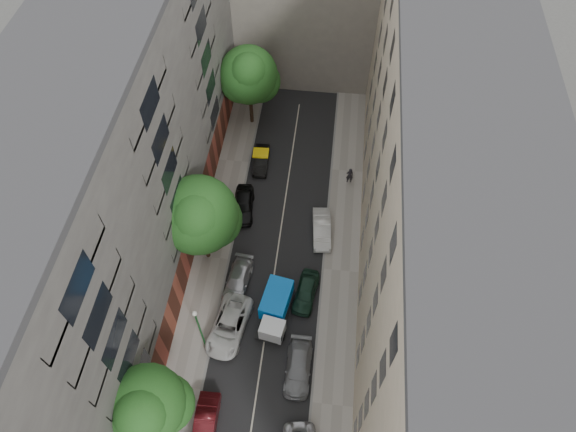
# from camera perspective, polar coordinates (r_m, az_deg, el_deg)

# --- Properties ---
(ground) EXTENTS (120.00, 120.00, 0.00)m
(ground) POSITION_cam_1_polar(r_m,az_deg,el_deg) (43.59, -1.39, -5.43)
(ground) COLOR #4C4C49
(ground) RESTS_ON ground
(road_surface) EXTENTS (8.00, 44.00, 0.02)m
(road_surface) POSITION_cam_1_polar(r_m,az_deg,el_deg) (43.58, -1.39, -5.43)
(road_surface) COLOR black
(road_surface) RESTS_ON ground
(sidewalk_left) EXTENTS (3.00, 44.00, 0.15)m
(sidewalk_left) POSITION_cam_1_polar(r_m,az_deg,el_deg) (44.31, -8.48, -4.62)
(sidewalk_left) COLOR gray
(sidewalk_left) RESTS_ON ground
(sidewalk_right) EXTENTS (3.00, 44.00, 0.15)m
(sidewalk_right) POSITION_cam_1_polar(r_m,az_deg,el_deg) (43.43, 5.87, -6.08)
(sidewalk_right) COLOR gray
(sidewalk_right) RESTS_ON ground
(building_left) EXTENTS (8.00, 44.00, 20.00)m
(building_left) POSITION_cam_1_polar(r_m,az_deg,el_deg) (37.98, -18.43, 4.04)
(building_left) COLOR #494744
(building_left) RESTS_ON ground
(building_right) EXTENTS (8.00, 44.00, 20.00)m
(building_right) POSITION_cam_1_polar(r_m,az_deg,el_deg) (35.88, 15.98, 1.00)
(building_right) COLOR #C6B39A
(building_right) RESTS_ON ground
(tarp_truck) EXTENTS (2.64, 5.07, 2.21)m
(tarp_truck) POSITION_cam_1_polar(r_m,az_deg,el_deg) (40.37, -1.41, -10.26)
(tarp_truck) COLOR black
(tarp_truck) RESTS_ON ground
(car_left_1) EXTENTS (1.58, 4.23, 1.38)m
(car_left_1) POSITION_cam_1_polar(r_m,az_deg,el_deg) (38.54, -9.14, -21.78)
(car_left_1) COLOR #490E12
(car_left_1) RESTS_ON ground
(car_left_2) EXTENTS (3.30, 5.72, 1.50)m
(car_left_2) POSITION_cam_1_polar(r_m,az_deg,el_deg) (40.55, -6.57, -12.03)
(car_left_2) COLOR silver
(car_left_2) RESTS_ON ground
(car_left_3) EXTENTS (2.30, 4.66, 1.30)m
(car_left_3) POSITION_cam_1_polar(r_m,az_deg,el_deg) (42.30, -5.58, -7.16)
(car_left_3) COLOR #B5B5BA
(car_left_3) RESTS_ON ground
(car_left_4) EXTENTS (2.18, 4.54, 1.50)m
(car_left_4) POSITION_cam_1_polar(r_m,az_deg,el_deg) (46.29, -4.97, 1.26)
(car_left_4) COLOR black
(car_left_4) RESTS_ON ground
(car_left_5) EXTENTS (1.55, 3.92, 1.27)m
(car_left_5) POSITION_cam_1_polar(r_m,az_deg,el_deg) (49.70, -2.99, 6.23)
(car_left_5) COLOR black
(car_left_5) RESTS_ON ground
(car_right_1) EXTENTS (1.88, 4.59, 1.33)m
(car_right_1) POSITION_cam_1_polar(r_m,az_deg,el_deg) (39.22, 1.15, -16.50)
(car_right_1) COLOR slate
(car_right_1) RESTS_ON ground
(car_right_2) EXTENTS (2.18, 4.24, 1.38)m
(car_right_2) POSITION_cam_1_polar(r_m,az_deg,el_deg) (41.61, 2.00, -8.43)
(car_right_2) COLOR #152F21
(car_right_2) RESTS_ON ground
(car_right_3) EXTENTS (1.95, 4.42, 1.41)m
(car_right_3) POSITION_cam_1_polar(r_m,az_deg,el_deg) (44.74, 3.77, -1.45)
(car_right_3) COLOR silver
(car_right_3) RESTS_ON ground
(tree_near) EXTENTS (5.09, 4.79, 9.02)m
(tree_near) POSITION_cam_1_polar(r_m,az_deg,el_deg) (33.64, -15.31, -19.78)
(tree_near) COLOR #382619
(tree_near) RESTS_ON sidewalk_left
(tree_mid) EXTENTS (6.32, 6.20, 9.06)m
(tree_mid) POSITION_cam_1_polar(r_m,az_deg,el_deg) (39.52, -9.78, -0.16)
(tree_mid) COLOR #382619
(tree_mid) RESTS_ON sidewalk_left
(tree_far) EXTENTS (5.75, 5.55, 8.84)m
(tree_far) POSITION_cam_1_polar(r_m,az_deg,el_deg) (50.17, -4.31, 15.14)
(tree_far) COLOR #382619
(tree_far) RESTS_ON sidewalk_left
(lamp_post) EXTENTS (0.36, 0.36, 5.84)m
(lamp_post) POSITION_cam_1_polar(r_m,az_deg,el_deg) (37.52, -9.89, -11.91)
(lamp_post) COLOR #1A5B25
(lamp_post) RESTS_ON sidewalk_left
(pedestrian) EXTENTS (0.70, 0.49, 1.81)m
(pedestrian) POSITION_cam_1_polar(r_m,az_deg,el_deg) (48.18, 6.87, 4.50)
(pedestrian) COLOR black
(pedestrian) RESTS_ON sidewalk_right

